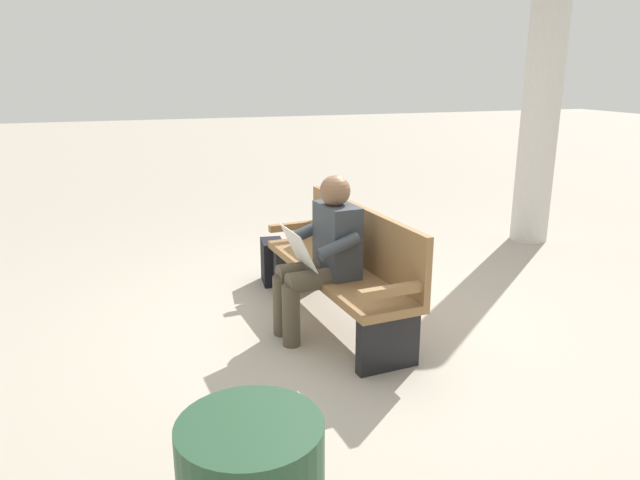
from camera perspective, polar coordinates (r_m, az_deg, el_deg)
The scene contains 5 objects.
ground_plane at distance 4.63m, azimuth 1.54°, elevation -7.98°, with size 40.00×40.00×0.00m, color #A89E8E.
bench_near at distance 4.49m, azimuth 2.40°, elevation -2.48°, with size 1.83×0.63×0.90m.
person_seated at distance 4.24m, azimuth 0.28°, elevation -1.18°, with size 0.59×0.60×1.18m.
backpack at distance 5.42m, azimuth -4.51°, elevation -2.13°, with size 0.32×0.25×0.40m.
support_pillar at distance 6.99m, azimuth 20.57°, elevation 12.42°, with size 0.41×0.41×3.11m, color beige.
Camera 1 is at (-3.97, 1.45, 1.90)m, focal length 33.23 mm.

